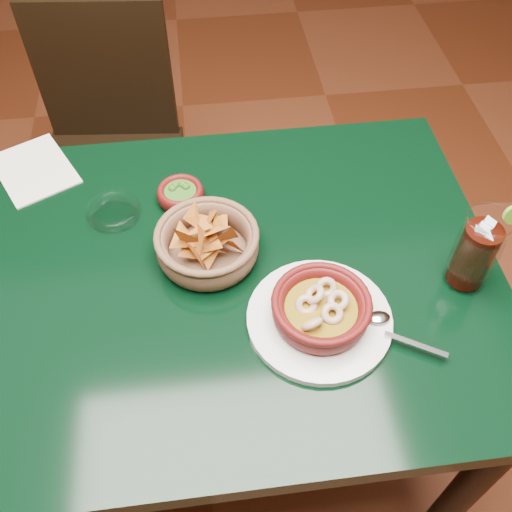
{
  "coord_description": "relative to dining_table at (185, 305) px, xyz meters",
  "views": [
    {
      "loc": [
        0.06,
        -0.65,
        1.6
      ],
      "look_at": [
        0.14,
        -0.02,
        0.81
      ],
      "focal_mm": 40.0,
      "sensor_mm": 36.0,
      "label": 1
    }
  ],
  "objects": [
    {
      "name": "glass_ashtray",
      "position": [
        -0.12,
        0.17,
        0.11
      ],
      "size": [
        0.12,
        0.12,
        0.03
      ],
      "color": "white",
      "rests_on": "dining_table"
    },
    {
      "name": "dining_table",
      "position": [
        0.0,
        0.0,
        0.0
      ],
      "size": [
        1.2,
        0.8,
        0.75
      ],
      "color": "black",
      "rests_on": "ground"
    },
    {
      "name": "guacamole_ramekin",
      "position": [
        0.01,
        0.2,
        0.12
      ],
      "size": [
        0.12,
        0.12,
        0.04
      ],
      "color": "#480B0B",
      "rests_on": "dining_table"
    },
    {
      "name": "cola_drink",
      "position": [
        0.52,
        -0.07,
        0.18
      ],
      "size": [
        0.17,
        0.17,
        0.19
      ],
      "color": "white",
      "rests_on": "dining_table"
    },
    {
      "name": "chip_basket",
      "position": [
        0.06,
        0.04,
        0.13
      ],
      "size": [
        0.23,
        0.23,
        0.13
      ],
      "color": "brown",
      "rests_on": "dining_table"
    },
    {
      "name": "paper_menu",
      "position": [
        -0.3,
        0.33,
        0.1
      ],
      "size": [
        0.22,
        0.24,
        0.0
      ],
      "color": "beige",
      "rests_on": "dining_table"
    },
    {
      "name": "shrimp_plate",
      "position": [
        0.24,
        -0.13,
        0.13
      ],
      "size": [
        0.32,
        0.25,
        0.08
      ],
      "color": "silver",
      "rests_on": "dining_table"
    },
    {
      "name": "ground",
      "position": [
        0.0,
        0.0,
        -0.65
      ],
      "size": [
        7.0,
        7.0,
        0.0
      ],
      "primitive_type": "plane",
      "color": "#471C0C",
      "rests_on": "ground"
    },
    {
      "name": "dining_chair",
      "position": [
        -0.2,
        0.71,
        -0.17
      ],
      "size": [
        0.44,
        0.44,
        0.88
      ],
      "color": "black",
      "rests_on": "ground"
    }
  ]
}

